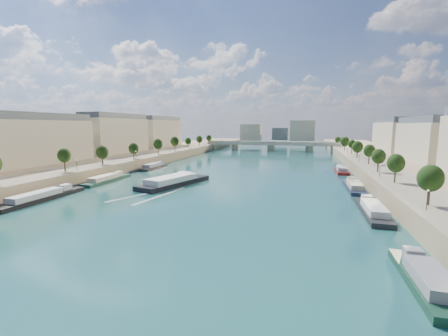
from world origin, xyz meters
The scene contains 16 objects.
ground centered at (0.00, 100.00, 0.00)m, with size 700.00×700.00×0.00m, color #0D383B.
quay_left centered at (-72.00, 100.00, 2.50)m, with size 44.00×520.00×5.00m, color #9E8460.
quay_right centered at (72.00, 100.00, 2.50)m, with size 44.00×520.00×5.00m, color #9E8460.
pave_left centered at (-57.00, 100.00, 5.05)m, with size 14.00×520.00×0.10m, color gray.
pave_right centered at (57.00, 100.00, 5.05)m, with size 14.00×520.00×0.10m, color gray.
trees_left centered at (-55.00, 102.00, 10.48)m, with size 4.80×268.80×8.26m.
trees_right centered at (55.00, 110.00, 10.48)m, with size 4.80×268.80×8.26m.
lamps_left centered at (-52.50, 90.00, 7.78)m, with size 0.36×200.36×4.28m.
lamps_right centered at (52.50, 105.00, 7.78)m, with size 0.36×200.36×4.28m.
buildings_left centered at (-85.00, 112.00, 16.45)m, with size 16.00×226.00×23.20m.
skyline centered at (3.19, 319.52, 14.66)m, with size 79.00×42.00×22.00m.
bridge centered at (0.00, 238.71, 5.08)m, with size 112.00×12.00×8.15m.
tour_barge centered at (-17.54, 78.25, 1.26)m, with size 17.87×32.68×4.26m.
wake centered at (-17.54, 61.74, 0.02)m, with size 15.17×25.80×0.04m.
moored_barges_left centered at (-45.50, 44.35, 0.84)m, with size 5.00×160.55×3.60m.
moored_barges_right centered at (45.50, 55.27, 0.84)m, with size 5.00×162.00×3.60m.
Camera 1 is at (28.81, -21.36, 21.82)m, focal length 24.00 mm.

